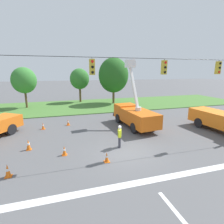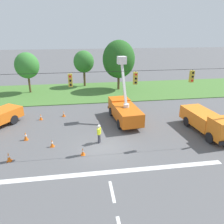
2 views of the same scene
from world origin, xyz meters
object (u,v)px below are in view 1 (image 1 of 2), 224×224
at_px(traffic_cone_mid_right, 64,151).
at_px(traffic_cone_near_bucket, 107,157).
at_px(tree_centre, 80,79).
at_px(traffic_cone_foreground_right, 68,122).
at_px(traffic_cone_foreground_left, 28,145).
at_px(road_worker, 120,135).
at_px(traffic_cone_lane_edge_a, 8,171).
at_px(tree_west, 24,80).
at_px(traffic_cone_mid_left, 43,126).
at_px(tree_east, 114,75).
at_px(utility_truck_bucket_lift, 134,114).

relative_size(traffic_cone_mid_right, traffic_cone_near_bucket, 1.04).
distance_m(tree_centre, traffic_cone_mid_right, 21.80).
bearing_deg(traffic_cone_foreground_right, traffic_cone_foreground_left, -120.02).
relative_size(road_worker, traffic_cone_foreground_right, 2.60).
relative_size(road_worker, traffic_cone_lane_edge_a, 2.30).
relative_size(tree_centre, road_worker, 3.52).
height_order(tree_west, traffic_cone_mid_left, tree_west).
bearing_deg(tree_east, road_worker, -105.46).
height_order(utility_truck_bucket_lift, road_worker, utility_truck_bucket_lift).
distance_m(traffic_cone_foreground_right, traffic_cone_near_bucket, 9.04).
relative_size(tree_east, road_worker, 4.56).
relative_size(tree_east, utility_truck_bucket_lift, 1.16).
xyz_separation_m(utility_truck_bucket_lift, traffic_cone_near_bucket, (-4.73, -6.45, -1.02)).
xyz_separation_m(tree_east, traffic_cone_mid_left, (-11.00, -11.60, -4.69)).
relative_size(traffic_cone_foreground_right, traffic_cone_mid_right, 0.97).
bearing_deg(traffic_cone_lane_edge_a, traffic_cone_mid_right, 30.01).
distance_m(road_worker, traffic_cone_mid_left, 8.75).
height_order(tree_centre, traffic_cone_foreground_right, tree_centre).
bearing_deg(traffic_cone_near_bucket, tree_west, 111.63).
bearing_deg(traffic_cone_mid_left, tree_west, 105.95).
xyz_separation_m(tree_centre, utility_truck_bucket_lift, (3.84, -16.43, -2.97)).
xyz_separation_m(traffic_cone_mid_right, traffic_cone_lane_edge_a, (-3.09, -1.79, 0.04)).
xyz_separation_m(tree_centre, tree_east, (5.57, -3.12, 0.71)).
height_order(tree_west, traffic_cone_foreground_left, tree_west).
distance_m(tree_east, traffic_cone_foreground_left, 20.62).
xyz_separation_m(road_worker, traffic_cone_foreground_right, (-3.55, 6.92, -0.67)).
xyz_separation_m(traffic_cone_mid_left, traffic_cone_lane_edge_a, (-1.18, -8.20, 0.03)).
distance_m(tree_east, traffic_cone_foreground_right, 14.64).
relative_size(tree_east, traffic_cone_foreground_left, 9.75).
height_order(road_worker, traffic_cone_mid_left, road_worker).
bearing_deg(utility_truck_bucket_lift, traffic_cone_lane_edge_a, -148.14).
distance_m(tree_east, traffic_cone_mid_left, 16.66).
bearing_deg(traffic_cone_near_bucket, utility_truck_bucket_lift, 53.74).
bearing_deg(traffic_cone_foreground_left, road_worker, -12.56).
height_order(traffic_cone_foreground_left, traffic_cone_mid_right, traffic_cone_foreground_left).
xyz_separation_m(traffic_cone_mid_left, traffic_cone_near_bucket, (4.54, -8.17, -0.02)).
bearing_deg(traffic_cone_lane_edge_a, tree_centre, 73.91).
bearing_deg(road_worker, traffic_cone_mid_right, -178.09).
bearing_deg(traffic_cone_foreground_right, traffic_cone_mid_left, -165.67).
bearing_deg(traffic_cone_near_bucket, tree_east, 71.88).
height_order(tree_west, traffic_cone_near_bucket, tree_west).
height_order(utility_truck_bucket_lift, traffic_cone_foreground_right, utility_truck_bucket_lift).
xyz_separation_m(traffic_cone_foreground_left, traffic_cone_mid_left, (0.63, 4.79, -0.06)).
bearing_deg(traffic_cone_mid_right, traffic_cone_mid_left, 106.62).
distance_m(traffic_cone_foreground_left, traffic_cone_foreground_right, 6.27).
bearing_deg(tree_centre, traffic_cone_mid_left, -110.27).
distance_m(utility_truck_bucket_lift, traffic_cone_near_bucket, 8.07).
xyz_separation_m(tree_west, traffic_cone_near_bucket, (7.90, -19.91, -4.02)).
xyz_separation_m(tree_east, traffic_cone_lane_edge_a, (-12.18, -19.80, -4.65)).
relative_size(utility_truck_bucket_lift, traffic_cone_near_bucket, 10.25).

